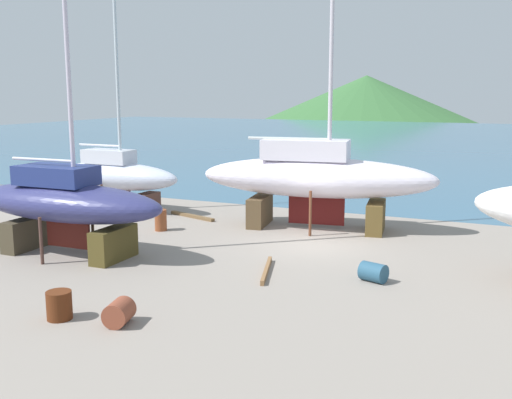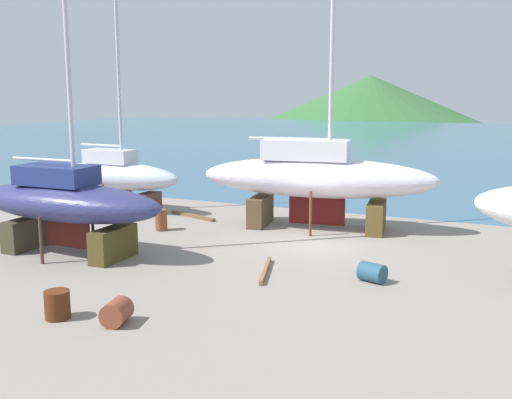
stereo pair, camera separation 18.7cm
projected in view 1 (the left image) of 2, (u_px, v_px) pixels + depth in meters
name	position (u px, v px, depth m)	size (l,w,h in m)	color
ground_plane	(269.00, 276.00, 19.91)	(44.94, 44.94, 0.00)	gray
sea_water	(456.00, 142.00, 73.05)	(161.24, 95.68, 0.01)	#376585
headland_hill	(366.00, 116.00, 153.32)	(95.24, 95.24, 20.31)	#386937
sailboat_large_starboard	(316.00, 177.00, 26.42)	(10.73, 4.29, 14.96)	brown
sailboat_small_center	(66.00, 202.00, 22.17)	(8.17, 2.95, 14.28)	#4C401C
sailboat_far_slipway	(115.00, 176.00, 30.53)	(7.38, 2.33, 12.63)	brown
barrel_by_slipway	(161.00, 220.00, 26.30)	(0.52, 0.52, 0.93)	brown
barrel_tipped_center	(373.00, 272.00, 19.24)	(0.62, 0.62, 0.80)	#2A5570
barrel_blue_faded	(119.00, 313.00, 15.65)	(0.66, 0.66, 0.79)	brown
barrel_rust_far	(59.00, 305.00, 16.04)	(0.68, 0.68, 0.77)	#542611
timber_long_aft	(192.00, 216.00, 29.09)	(2.91, 0.22, 0.14)	brown
timber_short_skew	(266.00, 270.00, 20.21)	(2.87, 0.12, 0.17)	olive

